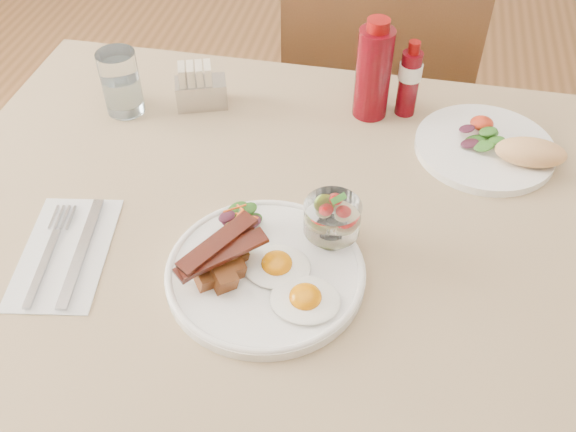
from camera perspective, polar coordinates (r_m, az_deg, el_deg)
name	(u,v)px	position (r m, az deg, el deg)	size (l,w,h in m)	color
table	(340,266)	(1.04, 4.64, -4.47)	(1.33, 0.88, 0.75)	#4E3018
chair_far	(375,104)	(1.63, 7.73, 9.84)	(0.42, 0.42, 0.93)	#4E3018
main_plate	(265,273)	(0.90, -2.01, -5.08)	(0.28, 0.28, 0.02)	white
fried_eggs	(291,281)	(0.87, 0.24, -5.83)	(0.16, 0.15, 0.03)	white
bacon_potato_pile	(221,261)	(0.88, -6.00, -3.97)	(0.12, 0.12, 0.05)	brown
side_salad	(241,221)	(0.94, -4.20, -0.45)	(0.07, 0.06, 0.04)	#1B4813
fruit_cup	(332,218)	(0.90, 3.95, -0.14)	(0.08, 0.08, 0.08)	white
second_plate	(496,148)	(1.14, 17.97, 5.81)	(0.24, 0.24, 0.06)	white
ketchup_bottle	(373,72)	(1.16, 7.60, 12.60)	(0.08, 0.08, 0.19)	#54040C
hot_sauce_bottle	(409,80)	(1.18, 10.72, 11.82)	(0.05, 0.05, 0.14)	#54040C
sugar_caddy	(200,89)	(1.21, -7.86, 11.15)	(0.10, 0.08, 0.08)	#AFAFB4
water_glass	(122,86)	(1.21, -14.57, 11.12)	(0.07, 0.07, 0.12)	white
napkin_cutlery	(66,252)	(0.99, -19.11, -3.06)	(0.16, 0.24, 0.01)	silver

